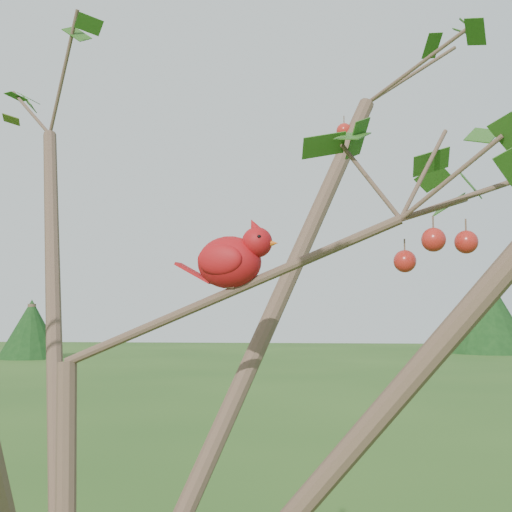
% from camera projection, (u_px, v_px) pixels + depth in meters
% --- Properties ---
extents(crabapple_tree, '(2.35, 2.05, 2.95)m').
position_uv_depth(crabapple_tree, '(85.00, 264.00, 1.06)').
color(crabapple_tree, '#493327').
rests_on(crabapple_tree, ground).
extents(cardinal, '(0.19, 0.11, 0.14)m').
position_uv_depth(cardinal, '(233.00, 259.00, 1.14)').
color(cardinal, '#A1100D').
rests_on(cardinal, ground).
extents(distant_trees, '(42.45, 16.60, 3.85)m').
position_uv_depth(distant_trees, '(316.00, 320.00, 26.57)').
color(distant_trees, '#493327').
rests_on(distant_trees, ground).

